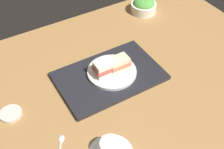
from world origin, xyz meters
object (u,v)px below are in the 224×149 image
Objects in this scene: teaspoon at (61,142)px; small_sauce_dish at (11,114)px; sandwich_plate at (112,72)px; salad_bowl at (144,6)px; sandwich_far at (105,68)px; sandwich_near at (119,63)px.

small_sauce_dish is at bearing -61.55° from teaspoon.
sandwich_plate is 48.95cm from salad_bowl.
salad_bowl reaches higher than sandwich_plate.
sandwich_plate is 1.52× the size of salad_bowl.
sandwich_far is at bearing 177.99° from small_sauce_dish.
sandwich_plate is 4.54cm from sandwich_far.
sandwich_far reaches higher than teaspoon.
salad_bowl is at bearing -158.70° from small_sauce_dish.
sandwich_plate is at bearing 40.38° from salad_bowl.
sandwich_far is 1.09× the size of small_sauce_dish.
salad_bowl is 1.64× the size of small_sauce_dish.
sandwich_near is 46.89cm from salad_bowl.
teaspoon is (29.76, 17.84, -1.91)cm from sandwich_plate.
sandwich_near is 43.50cm from small_sauce_dish.
sandwich_far is at bearing 38.08° from salad_bowl.
sandwich_near is 5.94cm from sandwich_far.
salad_bowl is (-40.24, -31.53, -2.34)cm from sandwich_far.
sandwich_plate is 2.31× the size of sandwich_near.
sandwich_plate reaches higher than teaspoon.
teaspoon is at bearing 28.36° from sandwich_near.
small_sauce_dish reaches higher than teaspoon.
sandwich_near reaches higher than teaspoon.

